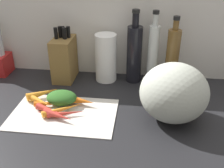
% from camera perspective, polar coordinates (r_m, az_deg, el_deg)
% --- Properties ---
extents(ground_plane, '(1.70, 0.80, 0.03)m').
position_cam_1_polar(ground_plane, '(1.13, -0.32, -6.66)').
color(ground_plane, black).
extents(wall_back, '(1.70, 0.03, 0.60)m').
position_cam_1_polar(wall_back, '(1.35, 1.78, 14.09)').
color(wall_back, silver).
rests_on(wall_back, ground_plane).
extents(cutting_board, '(0.43, 0.27, 0.01)m').
position_cam_1_polar(cutting_board, '(1.12, -10.42, -6.31)').
color(cutting_board, beige).
rests_on(cutting_board, ground_plane).
extents(carrot_0, '(0.15, 0.07, 0.02)m').
position_cam_1_polar(carrot_0, '(1.09, -9.92, -6.26)').
color(carrot_0, red).
rests_on(carrot_0, cutting_board).
extents(carrot_1, '(0.14, 0.12, 0.04)m').
position_cam_1_polar(carrot_1, '(1.24, -14.73, -1.91)').
color(carrot_1, orange).
rests_on(carrot_1, cutting_board).
extents(carrot_2, '(0.14, 0.08, 0.03)m').
position_cam_1_polar(carrot_2, '(1.12, -13.22, -5.55)').
color(carrot_2, red).
rests_on(carrot_2, cutting_board).
extents(carrot_3, '(0.13, 0.09, 0.03)m').
position_cam_1_polar(carrot_3, '(1.19, -15.43, -3.53)').
color(carrot_3, orange).
rests_on(carrot_3, cutting_board).
extents(carrot_4, '(0.15, 0.12, 0.03)m').
position_cam_1_polar(carrot_4, '(1.11, -10.69, -5.37)').
color(carrot_4, orange).
rests_on(carrot_4, cutting_board).
extents(carrot_5, '(0.16, 0.05, 0.02)m').
position_cam_1_polar(carrot_5, '(1.16, -12.63, -4.12)').
color(carrot_5, orange).
rests_on(carrot_5, cutting_board).
extents(carrot_6, '(0.13, 0.07, 0.03)m').
position_cam_1_polar(carrot_6, '(1.08, -11.64, -6.68)').
color(carrot_6, red).
rests_on(carrot_6, cutting_board).
extents(carrot_7, '(0.11, 0.05, 0.03)m').
position_cam_1_polar(carrot_7, '(1.15, -6.37, -3.68)').
color(carrot_7, orange).
rests_on(carrot_7, cutting_board).
extents(carrot_greens_pile, '(0.13, 0.10, 0.06)m').
position_cam_1_polar(carrot_greens_pile, '(1.17, -10.83, -2.91)').
color(carrot_greens_pile, '#2D6023').
rests_on(carrot_greens_pile, cutting_board).
extents(winter_squash, '(0.27, 0.25, 0.24)m').
position_cam_1_polar(winter_squash, '(1.04, 13.23, -1.87)').
color(winter_squash, '#B2B7A8').
rests_on(winter_squash, ground_plane).
extents(knife_block, '(0.10, 0.16, 0.27)m').
position_cam_1_polar(knife_block, '(1.36, -10.30, 5.48)').
color(knife_block, olive).
rests_on(knife_block, ground_plane).
extents(paper_towel_roll, '(0.11, 0.11, 0.24)m').
position_cam_1_polar(paper_towel_roll, '(1.33, -1.33, 5.68)').
color(paper_towel_roll, white).
rests_on(paper_towel_roll, ground_plane).
extents(bottle_0, '(0.07, 0.07, 0.36)m').
position_cam_1_polar(bottle_0, '(1.31, 4.84, 6.67)').
color(bottle_0, black).
rests_on(bottle_0, ground_plane).
extents(bottle_1, '(0.05, 0.05, 0.36)m').
position_cam_1_polar(bottle_1, '(1.29, 8.83, 6.50)').
color(bottle_1, silver).
rests_on(bottle_1, ground_plane).
extents(bottle_2, '(0.06, 0.06, 0.34)m').
position_cam_1_polar(bottle_2, '(1.28, 12.88, 5.56)').
color(bottle_2, brown).
rests_on(bottle_2, ground_plane).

